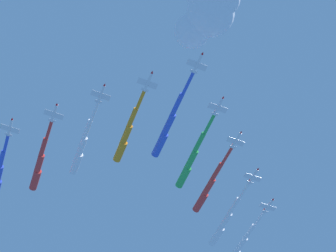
{
  "coord_description": "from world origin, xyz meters",
  "views": [
    {
      "loc": [
        76.94,
        -80.51,
        5.07
      ],
      "look_at": [
        0.0,
        0.0,
        175.19
      ],
      "focal_mm": 49.62,
      "sensor_mm": 36.0,
      "label": 1
    }
  ],
  "objects_px": {
    "jet_port_mid": "(209,187)",
    "jet_starboard_mid": "(82,147)",
    "jet_starboard_inner": "(126,135)",
    "jet_trail_port": "(241,245)",
    "jet_port_outer": "(225,222)",
    "jet_starboard_outer": "(39,164)",
    "jet_lead": "(168,126)",
    "jet_port_inner": "(191,160)"
  },
  "relations": [
    {
      "from": "jet_port_mid",
      "to": "jet_port_inner",
      "type": "bearing_deg",
      "value": -72.29
    },
    {
      "from": "jet_starboard_mid",
      "to": "jet_trail_port",
      "type": "distance_m",
      "value": 100.06
    },
    {
      "from": "jet_lead",
      "to": "jet_starboard_mid",
      "type": "distance_m",
      "value": 41.42
    },
    {
      "from": "jet_starboard_inner",
      "to": "jet_trail_port",
      "type": "distance_m",
      "value": 91.44
    },
    {
      "from": "jet_lead",
      "to": "jet_starboard_mid",
      "type": "bearing_deg",
      "value": -153.57
    },
    {
      "from": "jet_lead",
      "to": "jet_starboard_inner",
      "type": "bearing_deg",
      "value": -146.67
    },
    {
      "from": "jet_port_inner",
      "to": "jet_trail_port",
      "type": "relative_size",
      "value": 1.01
    },
    {
      "from": "jet_port_outer",
      "to": "jet_lead",
      "type": "bearing_deg",
      "value": -72.83
    },
    {
      "from": "jet_port_mid",
      "to": "jet_starboard_mid",
      "type": "distance_m",
      "value": 63.84
    },
    {
      "from": "jet_starboard_outer",
      "to": "jet_trail_port",
      "type": "xyz_separation_m",
      "value": [
        31.96,
        107.68,
        2.05
      ]
    },
    {
      "from": "jet_port_inner",
      "to": "jet_port_mid",
      "type": "bearing_deg",
      "value": 107.71
    },
    {
      "from": "jet_lead",
      "to": "jet_trail_port",
      "type": "relative_size",
      "value": 1.07
    },
    {
      "from": "jet_lead",
      "to": "jet_starboard_inner",
      "type": "distance_m",
      "value": 18.84
    },
    {
      "from": "jet_lead",
      "to": "jet_trail_port",
      "type": "height_order",
      "value": "jet_lead"
    },
    {
      "from": "jet_port_mid",
      "to": "jet_starboard_outer",
      "type": "xyz_separation_m",
      "value": [
        -45.0,
        -66.75,
        -3.55
      ]
    },
    {
      "from": "jet_lead",
      "to": "jet_port_mid",
      "type": "relative_size",
      "value": 1.07
    },
    {
      "from": "jet_starboard_inner",
      "to": "jet_starboard_outer",
      "type": "bearing_deg",
      "value": -157.59
    },
    {
      "from": "jet_port_outer",
      "to": "jet_starboard_outer",
      "type": "bearing_deg",
      "value": -112.7
    },
    {
      "from": "jet_trail_port",
      "to": "jet_starboard_mid",
      "type": "bearing_deg",
      "value": -97.5
    },
    {
      "from": "jet_lead",
      "to": "jet_trail_port",
      "type": "bearing_deg",
      "value": 106.57
    },
    {
      "from": "jet_starboard_inner",
      "to": "jet_starboard_mid",
      "type": "distance_m",
      "value": 23.14
    },
    {
      "from": "jet_starboard_mid",
      "to": "jet_port_mid",
      "type": "bearing_deg",
      "value": 65.88
    },
    {
      "from": "jet_starboard_inner",
      "to": "jet_starboard_outer",
      "type": "xyz_separation_m",
      "value": [
        -40.35,
        -16.63,
        -0.52
      ]
    },
    {
      "from": "jet_lead",
      "to": "jet_port_mid",
      "type": "distance_m",
      "value": 41.33
    },
    {
      "from": "jet_starboard_inner",
      "to": "jet_trail_port",
      "type": "xyz_separation_m",
      "value": [
        -8.38,
        91.04,
        1.53
      ]
    },
    {
      "from": "jet_starboard_mid",
      "to": "jet_trail_port",
      "type": "relative_size",
      "value": 0.99
    },
    {
      "from": "jet_port_mid",
      "to": "jet_starboard_mid",
      "type": "xyz_separation_m",
      "value": [
        -26.09,
        -58.26,
        0.11
      ]
    },
    {
      "from": "jet_starboard_inner",
      "to": "jet_port_mid",
      "type": "relative_size",
      "value": 0.94
    },
    {
      "from": "jet_starboard_inner",
      "to": "jet_starboard_mid",
      "type": "bearing_deg",
      "value": -159.2
    },
    {
      "from": "jet_starboard_inner",
      "to": "jet_port_outer",
      "type": "bearing_deg",
      "value": 92.68
    },
    {
      "from": "jet_port_inner",
      "to": "jet_starboard_inner",
      "type": "distance_m",
      "value": 32.39
    },
    {
      "from": "jet_lead",
      "to": "jet_starboard_mid",
      "type": "relative_size",
      "value": 1.07
    },
    {
      "from": "jet_port_inner",
      "to": "jet_starboard_inner",
      "type": "height_order",
      "value": "jet_port_inner"
    },
    {
      "from": "jet_lead",
      "to": "jet_trail_port",
      "type": "xyz_separation_m",
      "value": [
        -24.03,
        80.76,
        -0.54
      ]
    },
    {
      "from": "jet_port_inner",
      "to": "jet_starboard_outer",
      "type": "relative_size",
      "value": 1.04
    },
    {
      "from": "jet_port_mid",
      "to": "jet_port_outer",
      "type": "bearing_deg",
      "value": 110.31
    },
    {
      "from": "jet_port_outer",
      "to": "jet_starboard_outer",
      "type": "distance_m",
      "value": 95.84
    },
    {
      "from": "jet_port_inner",
      "to": "jet_starboard_mid",
      "type": "bearing_deg",
      "value": -129.95
    },
    {
      "from": "jet_port_mid",
      "to": "jet_trail_port",
      "type": "bearing_deg",
      "value": 107.67
    },
    {
      "from": "jet_port_mid",
      "to": "jet_trail_port",
      "type": "xyz_separation_m",
      "value": [
        -13.04,
        40.93,
        -1.49
      ]
    },
    {
      "from": "jet_port_inner",
      "to": "jet_port_outer",
      "type": "height_order",
      "value": "jet_port_outer"
    },
    {
      "from": "jet_starboard_inner",
      "to": "jet_port_outer",
      "type": "height_order",
      "value": "jet_port_outer"
    }
  ]
}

